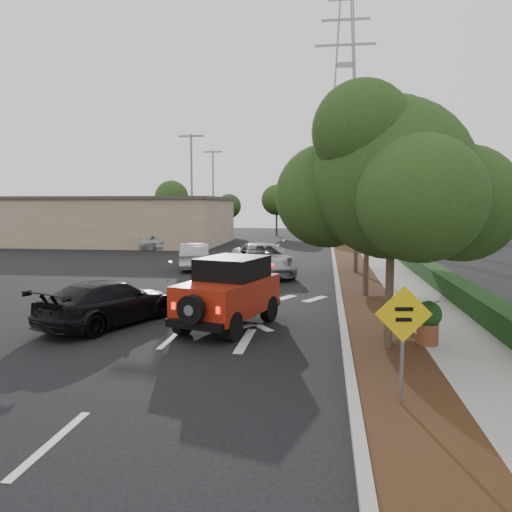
% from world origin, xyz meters
% --- Properties ---
extents(ground, '(120.00, 120.00, 0.00)m').
position_xyz_m(ground, '(0.00, 0.00, 0.00)').
color(ground, black).
rests_on(ground, ground).
extents(curb, '(0.20, 70.00, 0.15)m').
position_xyz_m(curb, '(4.60, 12.00, 0.07)').
color(curb, '#9E9B93').
rests_on(curb, ground).
extents(planting_strip, '(1.80, 70.00, 0.12)m').
position_xyz_m(planting_strip, '(5.60, 12.00, 0.06)').
color(planting_strip, black).
rests_on(planting_strip, ground).
extents(sidewalk, '(2.00, 70.00, 0.12)m').
position_xyz_m(sidewalk, '(7.50, 12.00, 0.06)').
color(sidewalk, gray).
rests_on(sidewalk, ground).
extents(hedge, '(0.80, 70.00, 0.80)m').
position_xyz_m(hedge, '(8.90, 12.00, 0.40)').
color(hedge, black).
rests_on(hedge, ground).
extents(commercial_building, '(22.00, 12.00, 4.00)m').
position_xyz_m(commercial_building, '(-16.00, 30.00, 2.00)').
color(commercial_building, gray).
rests_on(commercial_building, ground).
extents(transmission_tower, '(7.00, 4.00, 28.00)m').
position_xyz_m(transmission_tower, '(6.00, 48.00, 0.00)').
color(transmission_tower, slate).
rests_on(transmission_tower, ground).
extents(street_tree_near, '(3.80, 3.80, 5.92)m').
position_xyz_m(street_tree_near, '(5.60, -0.50, 0.00)').
color(street_tree_near, black).
rests_on(street_tree_near, ground).
extents(street_tree_mid, '(3.20, 3.20, 5.32)m').
position_xyz_m(street_tree_mid, '(5.60, 6.50, 0.00)').
color(street_tree_mid, black).
rests_on(street_tree_mid, ground).
extents(street_tree_far, '(3.40, 3.40, 5.62)m').
position_xyz_m(street_tree_far, '(5.60, 13.00, 0.00)').
color(street_tree_far, black).
rests_on(street_tree_far, ground).
extents(light_pole_a, '(2.00, 0.22, 9.00)m').
position_xyz_m(light_pole_a, '(-6.50, 26.00, 0.00)').
color(light_pole_a, slate).
rests_on(light_pole_a, ground).
extents(light_pole_b, '(2.00, 0.22, 9.00)m').
position_xyz_m(light_pole_b, '(-7.50, 38.00, 0.00)').
color(light_pole_b, slate).
rests_on(light_pole_b, ground).
extents(red_jeep, '(2.73, 4.16, 2.04)m').
position_xyz_m(red_jeep, '(1.34, 1.49, 1.04)').
color(red_jeep, black).
rests_on(red_jeep, ground).
extents(silver_suv_ahead, '(4.24, 6.25, 1.59)m').
position_xyz_m(silver_suv_ahead, '(0.90, 12.06, 0.79)').
color(silver_suv_ahead, '#A2A4AA').
rests_on(silver_suv_ahead, ground).
extents(black_suv_oncoming, '(3.49, 4.99, 1.34)m').
position_xyz_m(black_suv_oncoming, '(-2.30, 1.18, 0.67)').
color(black_suv_oncoming, black).
rests_on(black_suv_oncoming, ground).
extents(silver_sedan_oncoming, '(2.48, 4.55, 1.42)m').
position_xyz_m(silver_sedan_oncoming, '(-3.07, 13.91, 0.71)').
color(silver_sedan_oncoming, '#96989D').
rests_on(silver_sedan_oncoming, ground).
extents(parked_suv, '(4.14, 2.39, 1.33)m').
position_xyz_m(parked_suv, '(-8.35, 24.68, 0.66)').
color(parked_suv, '#B1B5B9').
rests_on(parked_suv, ground).
extents(speed_hump_sign, '(0.98, 0.16, 2.10)m').
position_xyz_m(speed_hump_sign, '(5.40, -4.02, 1.45)').
color(speed_hump_sign, slate).
rests_on(speed_hump_sign, ground).
extents(terracotta_planter, '(0.66, 0.66, 1.15)m').
position_xyz_m(terracotta_planter, '(6.60, -0.12, 0.78)').
color(terracotta_planter, brown).
rests_on(terracotta_planter, ground).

